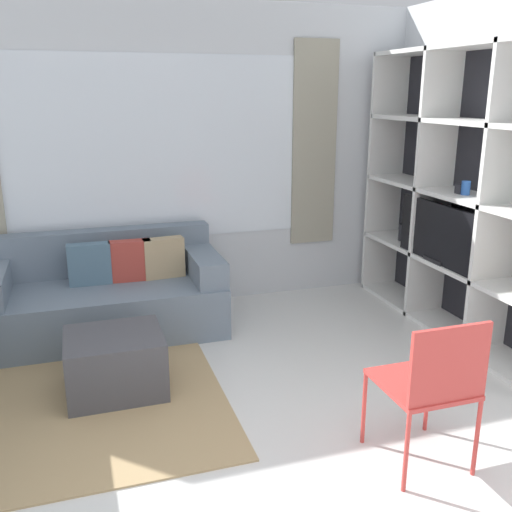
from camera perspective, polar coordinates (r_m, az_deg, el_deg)
wall_back at (r=5.19m, az=-9.99°, el=9.46°), size 6.02×0.11×2.70m
area_rug at (r=4.11m, az=-20.54°, el=-13.01°), size 2.30×2.16×0.01m
shelving_unit at (r=4.84m, az=20.40°, el=5.47°), size 0.39×2.45×2.29m
couch_main at (r=4.90m, az=-14.81°, el=-3.89°), size 1.90×0.90×0.80m
ottoman at (r=3.95m, az=-13.90°, el=-10.39°), size 0.63×0.55×0.41m
folding_chair at (r=3.11m, az=17.20°, el=-11.79°), size 0.44×0.46×0.86m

